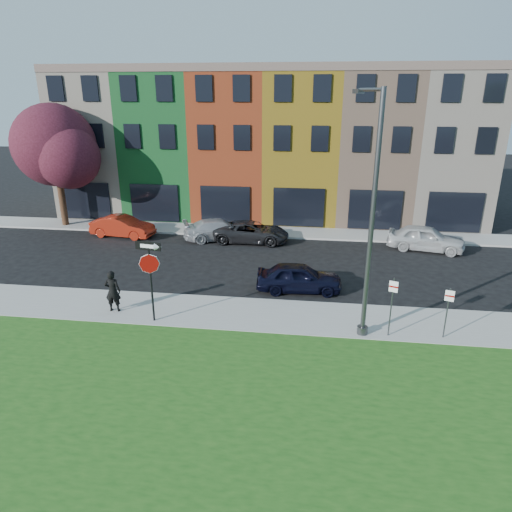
# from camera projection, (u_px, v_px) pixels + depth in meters

# --- Properties ---
(ground) EXTENTS (120.00, 120.00, 0.00)m
(ground) POSITION_uv_depth(u_px,v_px,m) (277.00, 358.00, 15.98)
(ground) COLOR black
(ground) RESTS_ON ground
(sidewalk_near) EXTENTS (40.00, 3.00, 0.12)m
(sidewalk_near) POSITION_uv_depth(u_px,v_px,m) (333.00, 320.00, 18.52)
(sidewalk_near) COLOR gray
(sidewalk_near) RESTS_ON ground
(sidewalk_far) EXTENTS (40.00, 2.40, 0.12)m
(sidewalk_far) POSITION_uv_depth(u_px,v_px,m) (252.00, 231.00, 30.32)
(sidewalk_far) COLOR gray
(sidewalk_far) RESTS_ON ground
(rowhouse_block) EXTENTS (30.00, 10.12, 10.00)m
(rowhouse_block) POSITION_uv_depth(u_px,v_px,m) (270.00, 145.00, 34.36)
(rowhouse_block) COLOR beige
(rowhouse_block) RESTS_ON ground
(stop_sign) EXTENTS (1.05, 0.18, 3.33)m
(stop_sign) POSITION_uv_depth(u_px,v_px,m) (150.00, 266.00, 17.53)
(stop_sign) COLOR black
(stop_sign) RESTS_ON sidewalk_near
(man) EXTENTS (0.71, 0.51, 1.79)m
(man) POSITION_uv_depth(u_px,v_px,m) (113.00, 291.00, 18.85)
(man) COLOR black
(man) RESTS_ON sidewalk_near
(sedan_near) EXTENTS (2.12, 4.15, 1.34)m
(sedan_near) POSITION_uv_depth(u_px,v_px,m) (299.00, 277.00, 21.15)
(sedan_near) COLOR black
(sedan_near) RESTS_ON ground
(parked_car_red) EXTENTS (2.45, 4.43, 1.34)m
(parked_car_red) POSITION_uv_depth(u_px,v_px,m) (123.00, 226.00, 29.18)
(parked_car_red) COLOR maroon
(parked_car_red) RESTS_ON ground
(parked_car_silver) EXTENTS (4.86, 5.69, 1.29)m
(parked_car_silver) POSITION_uv_depth(u_px,v_px,m) (219.00, 229.00, 28.62)
(parked_car_silver) COLOR #9D9DA1
(parked_car_silver) RESTS_ON ground
(parked_car_dark) EXTENTS (2.19, 4.65, 1.28)m
(parked_car_dark) POSITION_uv_depth(u_px,v_px,m) (251.00, 232.00, 28.14)
(parked_car_dark) COLOR black
(parked_car_dark) RESTS_ON ground
(parked_car_white) EXTENTS (3.54, 5.05, 1.47)m
(parked_car_white) POSITION_uv_depth(u_px,v_px,m) (426.00, 238.00, 26.62)
(parked_car_white) COLOR silver
(parked_car_white) RESTS_ON ground
(street_lamp) EXTENTS (1.03, 2.50, 8.83)m
(street_lamp) POSITION_uv_depth(u_px,v_px,m) (370.00, 219.00, 16.01)
(street_lamp) COLOR #424446
(street_lamp) RESTS_ON sidewalk_near
(parking_sign_a) EXTENTS (0.31, 0.14, 2.34)m
(parking_sign_a) POSITION_uv_depth(u_px,v_px,m) (392.00, 301.00, 16.72)
(parking_sign_a) COLOR #424446
(parking_sign_a) RESTS_ON sidewalk_near
(parking_sign_b) EXTENTS (0.31, 0.13, 1.99)m
(parking_sign_b) POSITION_uv_depth(u_px,v_px,m) (448.00, 307.00, 16.64)
(parking_sign_b) COLOR #424446
(parking_sign_b) RESTS_ON sidewalk_near
(tree_purple) EXTENTS (6.39, 5.60, 8.05)m
(tree_purple) POSITION_uv_depth(u_px,v_px,m) (56.00, 147.00, 29.90)
(tree_purple) COLOR black
(tree_purple) RESTS_ON sidewalk_far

